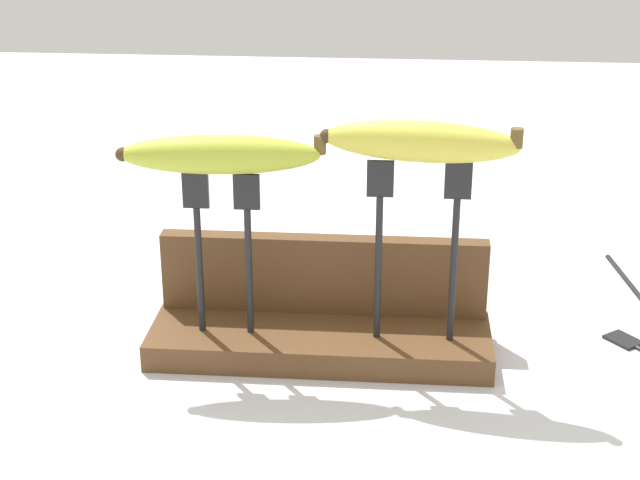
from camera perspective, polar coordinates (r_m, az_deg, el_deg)
ground_plane at (r=1.05m, az=0.00°, el=-6.52°), size 3.00×3.00×0.00m
wooden_board at (r=1.04m, az=0.00°, el=-5.84°), size 0.35×0.11×0.03m
board_backstop at (r=1.05m, az=0.21°, el=-1.97°), size 0.35×0.02×0.08m
fork_stand_left at (r=0.99m, az=-5.61°, el=0.09°), size 0.08×0.01×0.17m
fork_stand_right at (r=0.97m, az=5.61°, el=0.25°), size 0.10×0.01×0.19m
banana_raised_left at (r=0.96m, az=-5.81°, el=4.92°), size 0.20×0.05×0.04m
banana_raised_right at (r=0.94m, az=5.82°, el=5.67°), size 0.19×0.06×0.04m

